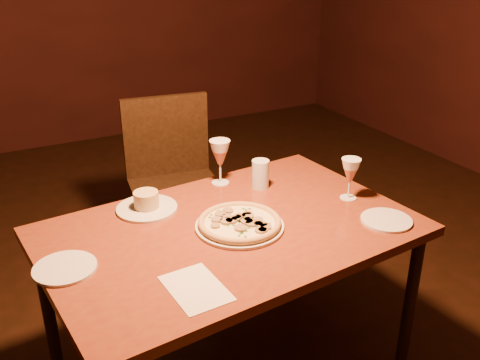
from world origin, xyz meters
name	(u,v)px	position (x,y,z in m)	size (l,w,h in m)	color
dining_table	(230,242)	(0.24, 0.21, 0.67)	(1.44, 1.00, 0.73)	brown
chair_far	(174,179)	(0.36, 1.13, 0.54)	(0.53, 0.53, 0.96)	black
pizza_plate	(240,223)	(0.27, 0.19, 0.75)	(0.33, 0.33, 0.04)	silver
ramekin_saucer	(147,204)	(0.01, 0.50, 0.76)	(0.24, 0.24, 0.08)	silver
wine_glass_far	(220,162)	(0.39, 0.59, 0.83)	(0.09, 0.09, 0.20)	#AE6448
wine_glass_right	(350,179)	(0.79, 0.20, 0.82)	(0.08, 0.08, 0.18)	#AE6448
water_tumbler	(260,174)	(0.52, 0.47, 0.80)	(0.08, 0.08, 0.13)	silver
side_plate_left	(65,268)	(-0.36, 0.21, 0.74)	(0.21, 0.21, 0.01)	silver
side_plate_near	(386,220)	(0.80, -0.03, 0.74)	(0.20, 0.20, 0.01)	silver
menu_card	(196,288)	(-0.02, -0.08, 0.73)	(0.16, 0.23, 0.00)	silver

